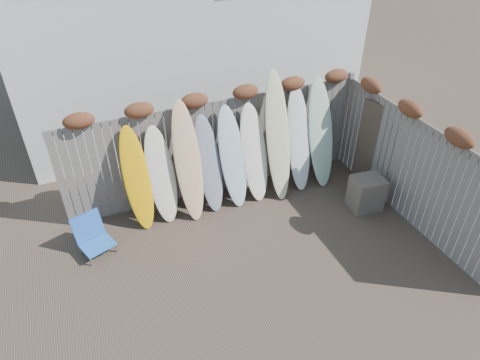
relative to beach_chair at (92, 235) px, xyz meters
name	(u,v)px	position (x,y,z in m)	size (l,w,h in m)	color
ground	(267,266)	(2.63, -1.54, -0.32)	(80.00, 80.00, 0.00)	#493A2D
back_fence	(219,139)	(2.69, 0.85, 0.86)	(6.05, 0.28, 2.24)	slate
right_fence	(413,164)	(5.62, -1.29, 0.82)	(0.28, 4.40, 2.24)	slate
beach_chair	(92,235)	(0.00, 0.00, 0.00)	(0.68, 0.70, 0.70)	blue
wooden_crate	(366,193)	(5.09, -0.86, 0.02)	(0.59, 0.49, 0.68)	#6D6452
lattice_panel	(383,151)	(5.69, -0.43, 0.60)	(0.05, 1.23, 1.84)	brown
surfboard_0	(137,179)	(0.96, 0.46, 0.63)	(0.47, 0.07, 1.98)	#F2A806
surfboard_1	(161,175)	(1.40, 0.47, 0.58)	(0.51, 0.07, 1.89)	silver
surfboard_2	(188,162)	(1.90, 0.39, 0.79)	(0.49, 0.07, 2.32)	#FF9D74
surfboard_3	(209,165)	(2.32, 0.44, 0.61)	(0.48, 0.07, 1.94)	gray
surfboard_4	(232,158)	(2.79, 0.41, 0.66)	(0.51, 0.07, 2.05)	#A9C1CE
surfboard_5	(254,153)	(3.25, 0.42, 0.64)	(0.53, 0.07, 2.00)	silver
surfboard_6	(278,137)	(3.73, 0.37, 0.92)	(0.48, 0.07, 2.60)	beige
surfboard_7	(299,139)	(4.24, 0.43, 0.73)	(0.49, 0.07, 2.19)	silver
surfboard_8	(321,134)	(4.73, 0.39, 0.78)	(0.55, 0.07, 2.29)	#ADC9AD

